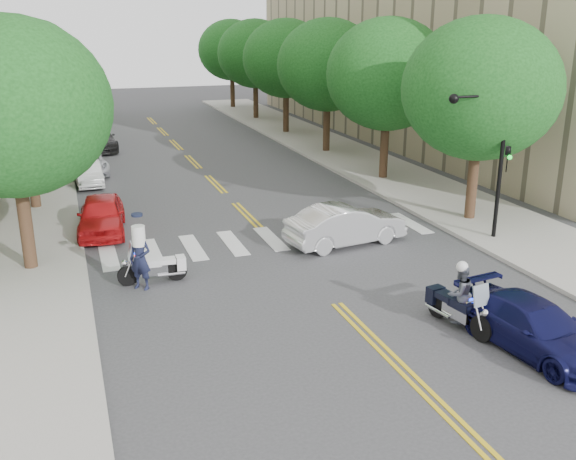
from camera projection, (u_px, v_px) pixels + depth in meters
name	position (u px, v px, depth m)	size (l,w,h in m)	color
ground	(337.00, 304.00, 19.42)	(140.00, 140.00, 0.00)	#38383A
sidewalk_left	(26.00, 172.00, 36.15)	(5.00, 60.00, 0.15)	#9E9991
sidewalk_right	(336.00, 151.00, 42.13)	(5.00, 60.00, 0.15)	#9E9991
tree_l_0	(10.00, 108.00, 20.32)	(6.40, 6.40, 8.45)	#382316
tree_l_1	(21.00, 85.00, 27.49)	(6.40, 6.40, 8.45)	#382316
tree_l_2	(27.00, 72.00, 34.67)	(6.40, 6.40, 8.45)	#382316
tree_l_3	(32.00, 63.00, 41.85)	(6.40, 6.40, 8.45)	#382316
tree_l_4	(35.00, 57.00, 49.03)	(6.40, 6.40, 8.45)	#382316
tree_l_5	(37.00, 53.00, 56.21)	(6.40, 6.40, 8.45)	#382316
tree_r_0	(481.00, 89.00, 25.86)	(6.40, 6.40, 8.45)	#382316
tree_r_1	(388.00, 75.00, 33.04)	(6.40, 6.40, 8.45)	#382316
tree_r_2	(328.00, 65.00, 40.22)	(6.40, 6.40, 8.45)	#382316
tree_r_3	(286.00, 59.00, 47.39)	(6.40, 6.40, 8.45)	#382316
tree_r_4	(255.00, 54.00, 54.57)	(6.40, 6.40, 8.45)	#382316
tree_r_5	(231.00, 50.00, 61.75)	(6.40, 6.40, 8.45)	#382316
traffic_signal_pole	(492.00, 147.00, 23.84)	(2.82, 0.42, 6.00)	black
motorcycle_police	(458.00, 298.00, 17.70)	(0.91, 2.43, 1.98)	black
motorcycle_parked	(158.00, 267.00, 20.92)	(2.25, 0.50, 1.45)	black
officer_standing	(140.00, 259.00, 20.25)	(0.74, 0.48, 2.02)	#171A33
convertible	(346.00, 225.00, 24.45)	(1.64, 4.69, 1.55)	silver
sedan_blue	(534.00, 327.00, 16.52)	(1.85, 4.54, 1.32)	#0F103E
parked_car_a	(101.00, 215.00, 25.76)	(1.78, 4.43, 1.51)	red
parked_car_b	(88.00, 174.00, 33.40)	(1.27, 3.65, 1.20)	silver
parked_car_c	(86.00, 163.00, 35.83)	(2.16, 4.69, 1.30)	#ADAFB5
parked_car_d	(98.00, 139.00, 42.51)	(2.12, 5.22, 1.52)	black
parked_car_e	(79.00, 137.00, 43.69)	(1.64, 4.08, 1.39)	#A4A4A9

